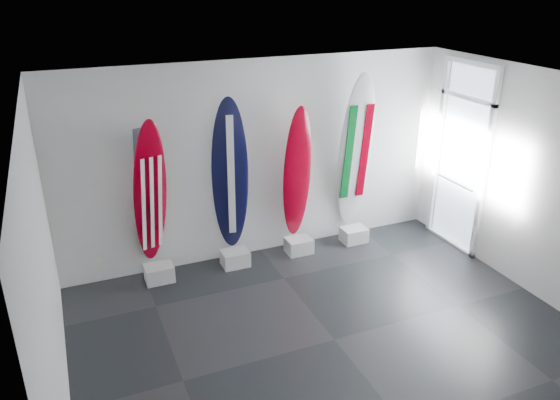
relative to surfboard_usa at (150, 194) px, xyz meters
name	(u,v)px	position (x,y,z in m)	size (l,w,h in m)	color
floor	(334,340)	(1.67, -2.28, -1.31)	(6.00, 6.00, 0.00)	black
ceiling	(346,92)	(1.67, -2.28, 1.69)	(6.00, 6.00, 0.00)	white
wall_back	(259,161)	(1.67, 0.22, 0.19)	(6.00, 6.00, 0.00)	silver
wall_front	(509,369)	(1.67, -4.78, 0.19)	(6.00, 6.00, 0.00)	silver
wall_left	(46,284)	(-1.33, -2.28, 0.19)	(5.00, 5.00, 0.00)	silver
wall_right	(544,189)	(4.67, -2.28, 0.19)	(5.00, 5.00, 0.00)	silver
display_block_usa	(159,273)	(0.00, -0.10, -1.19)	(0.40, 0.30, 0.24)	silver
surfboard_usa	(150,194)	(0.00, 0.00, 0.00)	(0.49, 0.08, 2.17)	maroon
display_block_navy	(235,258)	(1.14, -0.10, -1.19)	(0.40, 0.30, 0.24)	silver
surfboard_navy	(230,176)	(1.14, 0.00, 0.09)	(0.53, 0.08, 2.33)	black
display_block_swiss	(299,246)	(2.20, -0.10, -1.19)	(0.40, 0.30, 0.24)	silver
surfboard_swiss	(297,174)	(2.20, 0.00, -0.02)	(0.48, 0.08, 2.11)	maroon
display_block_italy	(354,235)	(3.19, -0.10, -1.19)	(0.40, 0.30, 0.24)	silver
surfboard_italy	(355,152)	(3.19, 0.00, 0.19)	(0.58, 0.08, 2.55)	silver
wall_outlet	(98,260)	(-0.78, 0.20, -0.96)	(0.09, 0.02, 0.13)	silver
glass_door	(461,159)	(4.64, -0.73, 0.11)	(0.12, 1.16, 2.85)	white
balcony	(517,202)	(5.97, -0.73, -0.81)	(2.80, 2.20, 1.20)	slate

